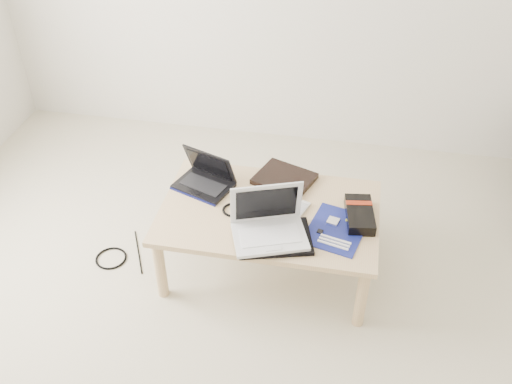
% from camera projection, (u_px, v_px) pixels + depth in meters
% --- Properties ---
extents(ground, '(4.00, 4.00, 0.00)m').
position_uv_depth(ground, '(227.00, 367.00, 2.62)').
color(ground, beige).
rests_on(ground, ground).
extents(room_shell, '(4.20, 4.20, 2.70)m').
position_uv_depth(room_shell, '(207.00, 9.00, 1.58)').
color(room_shell, beige).
rests_on(room_shell, ground).
extents(coffee_table, '(1.10, 0.70, 0.40)m').
position_uv_depth(coffee_table, '(269.00, 217.00, 2.91)').
color(coffee_table, tan).
rests_on(coffee_table, ground).
extents(book, '(0.36, 0.33, 0.03)m').
position_uv_depth(book, '(284.00, 179.00, 3.06)').
color(book, black).
rests_on(book, coffee_table).
extents(netbook, '(0.34, 0.30, 0.20)m').
position_uv_depth(netbook, '(205.00, 179.00, 3.01)').
color(netbook, black).
rests_on(netbook, coffee_table).
extents(tablet, '(0.24, 0.19, 0.01)m').
position_uv_depth(tablet, '(271.00, 201.00, 2.93)').
color(tablet, black).
rests_on(tablet, coffee_table).
extents(remote, '(0.11, 0.21, 0.02)m').
position_uv_depth(remote, '(297.00, 214.00, 2.84)').
color(remote, silver).
rests_on(remote, coffee_table).
extents(neoprene_sleeve, '(0.40, 0.34, 0.02)m').
position_uv_depth(neoprene_sleeve, '(274.00, 238.00, 2.70)').
color(neoprene_sleeve, black).
rests_on(neoprene_sleeve, coffee_table).
extents(white_laptop, '(0.40, 0.34, 0.25)m').
position_uv_depth(white_laptop, '(269.00, 225.00, 2.68)').
color(white_laptop, silver).
rests_on(white_laptop, neoprene_sleeve).
extents(motherboard, '(0.33, 0.38, 0.02)m').
position_uv_depth(motherboard, '(337.00, 229.00, 2.76)').
color(motherboard, '#0D1257').
rests_on(motherboard, coffee_table).
extents(gpu_box, '(0.17, 0.28, 0.06)m').
position_uv_depth(gpu_box, '(360.00, 215.00, 2.81)').
color(gpu_box, black).
rests_on(gpu_box, coffee_table).
extents(cable_coil, '(0.14, 0.14, 0.01)m').
position_uv_depth(cable_coil, '(233.00, 210.00, 2.87)').
color(cable_coil, black).
rests_on(cable_coil, coffee_table).
extents(floor_cable_coil, '(0.18, 0.18, 0.01)m').
position_uv_depth(floor_cable_coil, '(111.00, 258.00, 3.16)').
color(floor_cable_coil, black).
rests_on(floor_cable_coil, ground).
extents(floor_cable_trail, '(0.16, 0.32, 0.01)m').
position_uv_depth(floor_cable_trail, '(138.00, 252.00, 3.21)').
color(floor_cable_trail, black).
rests_on(floor_cable_trail, ground).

